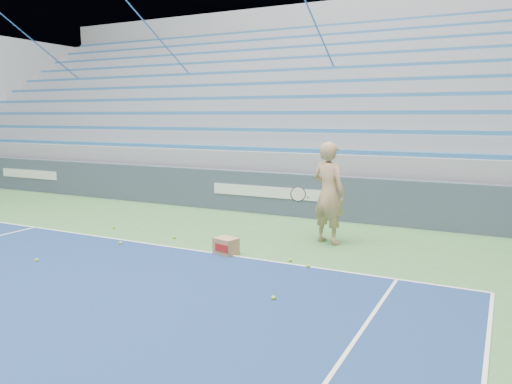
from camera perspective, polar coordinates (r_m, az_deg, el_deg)
sponsor_barrier at (r=13.15m, az=1.56°, el=-0.12°), size 30.00×0.32×1.10m
bleachers at (r=18.33m, az=9.28°, el=7.94°), size 31.00×9.15×7.30m
tennis_player at (r=10.13m, az=8.30°, el=-0.11°), size 1.04×0.98×2.06m
ball_box at (r=9.39m, az=-3.46°, el=-6.19°), size 0.48×0.41×0.31m
tennis_ball_0 at (r=8.94m, az=3.96°, el=-7.77°), size 0.07×0.07×0.07m
tennis_ball_1 at (r=10.44m, az=-15.23°, el=-5.64°), size 0.07×0.07×0.07m
tennis_ball_2 at (r=9.73m, az=-23.79°, el=-7.14°), size 0.07×0.07×0.07m
tennis_ball_3 at (r=7.16m, az=2.03°, el=-12.01°), size 0.07×0.07×0.07m
tennis_ball_4 at (r=11.92m, az=-15.97°, el=-3.90°), size 0.07×0.07×0.07m
tennis_ball_5 at (r=10.69m, az=-9.30°, el=-5.11°), size 0.07×0.07×0.07m
tennis_ball_6 at (r=8.64m, az=5.97°, el=-8.40°), size 0.07×0.07×0.07m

